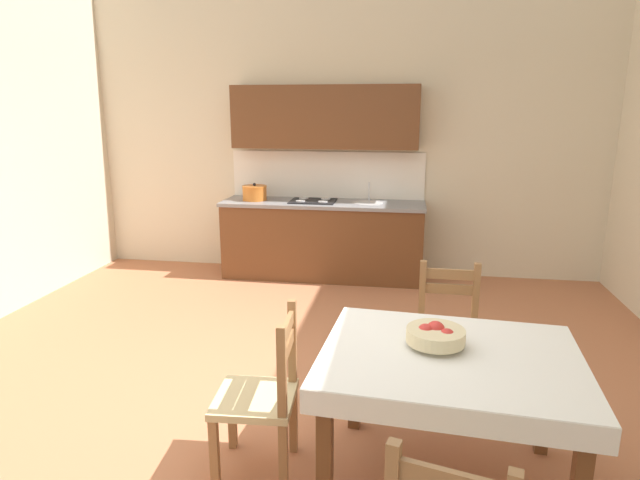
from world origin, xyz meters
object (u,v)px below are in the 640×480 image
at_px(dining_chair_tv_side, 263,397).
at_px(fruit_bowl, 435,335).
at_px(dining_chair_kitchen_side, 448,337).
at_px(dining_table, 449,377).
at_px(kitchen_cabinetry, 323,205).

bearing_deg(dining_chair_tv_side, fruit_bowl, 7.36).
height_order(dining_chair_kitchen_side, fruit_bowl, dining_chair_kitchen_side).
relative_size(dining_table, dining_chair_kitchen_side, 1.45).
xyz_separation_m(kitchen_cabinetry, fruit_bowl, (1.13, -3.44, -0.04)).
bearing_deg(kitchen_cabinetry, fruit_bowl, -71.74).
bearing_deg(dining_chair_kitchen_side, dining_chair_tv_side, -137.19).
distance_m(kitchen_cabinetry, dining_chair_tv_side, 3.58).
bearing_deg(dining_chair_kitchen_side, fruit_bowl, -99.23).
bearing_deg(kitchen_cabinetry, dining_chair_kitchen_side, -63.94).
relative_size(dining_table, dining_chair_tv_side, 1.45).
distance_m(dining_chair_kitchen_side, fruit_bowl, 0.93).
height_order(kitchen_cabinetry, fruit_bowl, kitchen_cabinetry).
xyz_separation_m(dining_table, dining_chair_tv_side, (-0.97, -0.04, -0.18)).
bearing_deg(kitchen_cabinetry, dining_chair_tv_side, -86.13).
xyz_separation_m(dining_chair_kitchen_side, fruit_bowl, (-0.14, -0.84, 0.37)).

